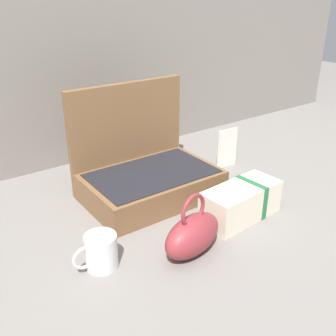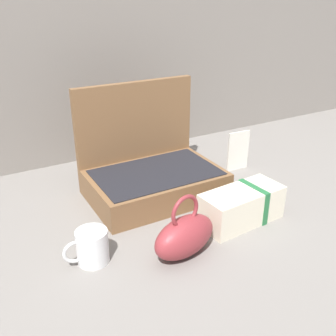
% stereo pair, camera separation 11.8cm
% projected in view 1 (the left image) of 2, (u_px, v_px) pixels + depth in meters
% --- Properties ---
extents(ground_plane, '(6.00, 6.00, 0.00)m').
position_uv_depth(ground_plane, '(158.00, 215.00, 1.25)').
color(ground_plane, slate).
extents(open_suitcase, '(0.45, 0.31, 0.37)m').
position_uv_depth(open_suitcase, '(146.00, 173.00, 1.35)').
color(open_suitcase, brown).
rests_on(open_suitcase, ground_plane).
extents(teal_pouch_handbag, '(0.21, 0.14, 0.18)m').
position_uv_depth(teal_pouch_handbag, '(192.00, 234.00, 1.05)').
color(teal_pouch_handbag, maroon).
rests_on(teal_pouch_handbag, ground_plane).
extents(cream_toiletry_bag, '(0.27, 0.14, 0.11)m').
position_uv_depth(cream_toiletry_bag, '(241.00, 202.00, 1.23)').
color(cream_toiletry_bag, beige).
rests_on(cream_toiletry_bag, ground_plane).
extents(coffee_mug, '(0.12, 0.09, 0.09)m').
position_uv_depth(coffee_mug, '(100.00, 252.00, 1.01)').
color(coffee_mug, silver).
rests_on(coffee_mug, ground_plane).
extents(info_card_left, '(0.10, 0.01, 0.16)m').
position_uv_depth(info_card_left, '(227.00, 148.00, 1.57)').
color(info_card_left, silver).
rests_on(info_card_left, ground_plane).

